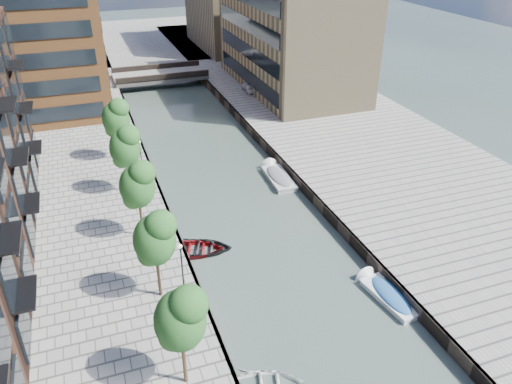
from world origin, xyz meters
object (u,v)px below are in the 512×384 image
sloop_4 (202,251)px  bridge (160,75)px  motorboat_3 (386,294)px  car (249,88)px  tree_5 (125,145)px  tree_4 (137,184)px  motorboat_4 (277,176)px  tree_6 (115,117)px  tree_2 (180,317)px  tree_3 (154,237)px  sloop_2 (193,253)px

sloop_4 → bridge: bearing=14.3°
motorboat_3 → car: bearing=83.4°
tree_5 → motorboat_3: size_ratio=1.20×
tree_5 → sloop_4: (3.83, -9.03, -5.31)m
tree_4 → tree_5: 7.00m
sloop_4 → motorboat_4: size_ratio=0.82×
sloop_4 → tree_6: bearing=34.1°
tree_5 → tree_2: bearing=-90.0°
tree_3 → tree_2: bearing=-90.0°
bridge → sloop_2: bearing=-97.2°
sloop_2 → tree_3: bearing=165.0°
tree_6 → tree_3: bearing=-90.0°
tree_6 → motorboat_4: size_ratio=1.07×
tree_2 → tree_5: (0.00, 21.00, 0.00)m
tree_3 → tree_4: 7.00m
tree_6 → sloop_4: 17.31m
tree_3 → tree_4: (0.00, 7.00, 0.00)m
tree_3 → car: size_ratio=1.71×
tree_5 → sloop_4: 11.15m
tree_6 → motorboat_4: tree_6 is taller
tree_3 → motorboat_4: size_ratio=1.07×
tree_6 → car: 24.36m
sloop_2 → car: size_ratio=1.33×
bridge → sloop_4: size_ratio=2.84×
motorboat_3 → motorboat_4: 17.72m
tree_4 → motorboat_3: (13.84, -10.93, -5.11)m
bridge → motorboat_3: bridge is taller
tree_2 → tree_4: bearing=90.0°
tree_2 → tree_5: bearing=90.0°
motorboat_4 → tree_6: bearing=151.7°
sloop_2 → motorboat_4: bearing=-31.7°
bridge → tree_3: 47.92m
tree_4 → sloop_4: bearing=-27.9°
motorboat_3 → tree_6: bearing=119.0°
tree_5 → motorboat_3: bearing=-52.3°
tree_3 → sloop_2: bearing=57.5°
bridge → tree_2: bearing=-98.9°
tree_2 → motorboat_4: size_ratio=1.07×
tree_2 → sloop_2: tree_2 is taller
tree_4 → car: 34.94m
tree_6 → sloop_2: tree_6 is taller
bridge → tree_5: 34.30m
car → bridge: bearing=136.0°
tree_3 → tree_5: (0.00, 14.00, 0.00)m
bridge → sloop_4: bearing=-96.3°
tree_2 → motorboat_3: 15.07m
tree_4 → motorboat_3: bearing=-38.3°
tree_2 → motorboat_3: size_ratio=1.20×
tree_5 → tree_6: size_ratio=1.00×
sloop_4 → motorboat_3: motorboat_3 is taller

